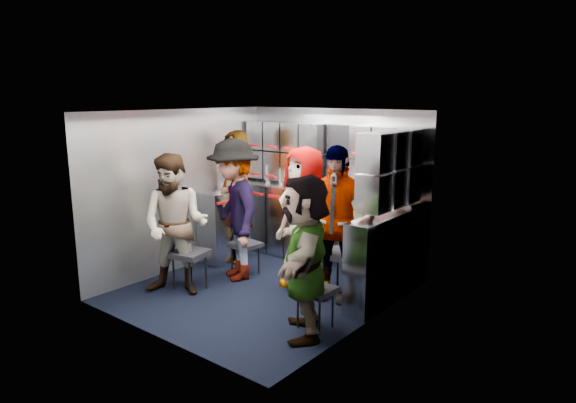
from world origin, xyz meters
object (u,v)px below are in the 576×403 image
Objects in this scene: attendant_arc_a at (176,225)px; attendant_arc_c at (304,219)px; jump_seat_center at (313,253)px; jump_seat_near_right at (315,292)px; jump_seat_near_left at (189,255)px; attendant_arc_d at (335,223)px; attendant_arc_b at (234,210)px; jump_seat_mid_right at (343,257)px; attendant_arc_e at (305,256)px; attendant_standing at (235,197)px; jump_seat_mid_left at (245,246)px.

attendant_arc_c is at bearing 17.55° from attendant_arc_a.
jump_seat_center is 1.02× the size of jump_seat_near_right.
jump_seat_near_left is 1.78m from attendant_arc_d.
jump_seat_mid_right is at bearing 47.89° from attendant_arc_b.
attendant_arc_e is (1.62, -0.70, -0.10)m from attendant_arc_b.
jump_seat_center is (1.03, 1.07, -0.03)m from jump_seat_near_left.
attendant_standing is 1.10× the size of attendant_arc_a.
attendant_standing is 0.71m from attendant_arc_b.
jump_seat_mid_right is 1.21m from attendant_arc_e.
attendant_arc_a reaches higher than jump_seat_mid_left.
jump_seat_near_left is at bearing -130.56° from attendant_arc_e.
attendant_standing is at bearing 177.62° from jump_seat_center.
attendant_standing is at bearing 106.06° from jump_seat_near_left.
attendant_arc_a is at bearing -58.04° from attendant_standing.
attendant_standing is (-0.32, 1.13, 0.49)m from jump_seat_near_left.
attendant_standing reaches higher than attendant_arc_e.
attendant_arc_b reaches higher than jump_seat_center.
jump_seat_mid_right is at bearing 34.67° from jump_seat_near_left.
jump_seat_near_right is 0.27× the size of attendant_arc_e.
jump_seat_mid_left is at bearing -169.80° from jump_seat_mid_right.
attendant_arc_d is at bearing 9.45° from attendant_standing.
attendant_arc_e is (1.78, 0.09, -0.03)m from attendant_arc_a.
attendant_arc_a is (0.32, -1.31, -0.09)m from attendant_standing.
attendant_arc_b reaches higher than attendant_arc_c.
attendant_arc_d is (1.33, 0.06, 0.50)m from jump_seat_mid_left.
attendant_arc_d reaches higher than jump_seat_mid_left.
jump_seat_near_left is 1.82m from attendant_arc_e.
attendant_arc_e is at bearing -12.10° from attendant_standing.
attendant_arc_a is 0.94× the size of attendant_arc_d.
jump_seat_mid_left is 0.79m from attendant_standing.
jump_seat_center is 0.87× the size of jump_seat_mid_right.
attendant_arc_e reaches higher than jump_seat_near_left.
jump_seat_near_left is at bearing -122.48° from attendant_arc_c.
attendant_arc_c reaches higher than attendant_arc_a.
jump_seat_near_left is 0.30× the size of attendant_arc_e.
attendant_arc_a is 0.93× the size of attendant_arc_b.
jump_seat_near_right is (0.28, -0.94, -0.06)m from jump_seat_mid_right.
jump_seat_mid_left is 0.24× the size of attendant_arc_b.
jump_seat_center is 0.25× the size of attendant_arc_c.
jump_seat_near_right is at bearing -8.29° from attendant_standing.
attendant_arc_a is (-0.16, -0.97, 0.45)m from jump_seat_mid_left.
jump_seat_mid_left is at bearing 120.41° from attendant_arc_b.
attendant_arc_d reaches higher than attendant_arc_e.
jump_seat_center is at bearing 57.99° from attendant_arc_b.
attendant_arc_e reaches higher than jump_seat_center.
jump_seat_near_left is at bearing -55.92° from attendant_standing.
jump_seat_mid_right is (1.49, 1.03, 0.02)m from jump_seat_near_left.
jump_seat_mid_left is 1.08m from attendant_arc_a.
attendant_arc_d is at bearing 159.10° from attendant_arc_e.
attendant_standing reaches higher than jump_seat_near_left.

